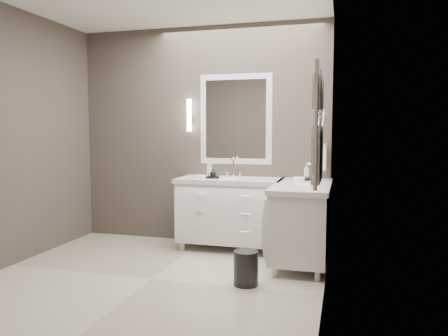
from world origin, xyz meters
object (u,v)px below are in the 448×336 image
(vanity_back, at_px, (230,209))
(waste_bin, at_px, (246,268))
(towel_ladder, at_px, (318,134))
(vanity_right, at_px, (302,218))

(vanity_back, xyz_separation_m, waste_bin, (0.45, -1.15, -0.33))
(vanity_back, xyz_separation_m, towel_ladder, (1.10, -1.63, 0.91))
(vanity_right, xyz_separation_m, towel_ladder, (0.23, -1.30, 0.91))
(vanity_back, bearing_deg, towel_ladder, -55.90)
(vanity_back, height_order, towel_ladder, towel_ladder)
(towel_ladder, bearing_deg, vanity_back, 124.10)
(vanity_back, bearing_deg, vanity_right, -20.38)
(vanity_back, relative_size, towel_ladder, 1.38)
(vanity_back, relative_size, waste_bin, 3.92)
(waste_bin, bearing_deg, vanity_right, 62.70)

